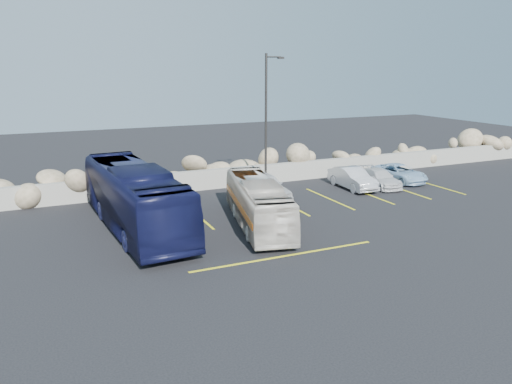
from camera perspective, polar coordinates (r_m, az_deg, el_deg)
name	(u,v)px	position (r m, az deg, el deg)	size (l,w,h in m)	color
ground	(310,254)	(20.26, 6.21, -7.05)	(90.00, 90.00, 0.00)	black
seawall	(211,179)	(30.58, -5.14, 1.48)	(60.00, 0.40, 1.20)	gray
riprap_pile	(205,164)	(31.55, -5.89, 3.15)	(54.00, 2.80, 2.60)	#8C7C5B
parking_lines	(333,206)	(27.08, 8.78, -1.61)	(18.16, 9.36, 0.01)	yellow
lamppost	(267,121)	(28.64, 1.24, 8.16)	(1.14, 0.18, 8.00)	#2A2725
vintage_bus	(258,203)	(23.30, 0.21, -1.25)	(1.85, 7.91, 2.20)	beige
tour_coach	(135,197)	(23.43, -13.70, -0.60)	(2.50, 10.70, 2.98)	#0F1235
car_a	(264,186)	(28.09, 0.94, 0.68)	(1.75, 4.35, 1.48)	silver
car_b	(353,178)	(31.09, 10.97, 1.56)	(1.36, 3.89, 1.28)	silver
car_c	(379,178)	(31.98, 13.91, 1.55)	(1.49, 3.67, 1.06)	silver
car_d	(399,173)	(33.73, 16.04, 2.10)	(1.85, 4.00, 1.11)	#9ABDDB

